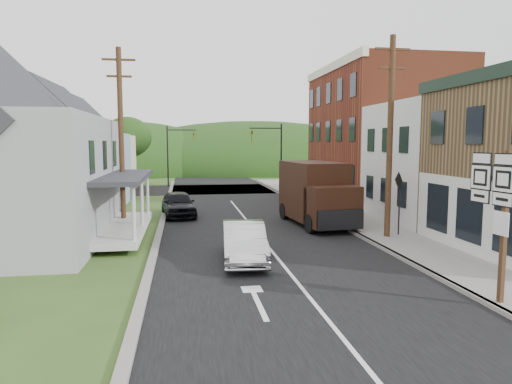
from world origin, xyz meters
name	(u,v)px	position (x,y,z in m)	size (l,w,h in m)	color
ground	(282,265)	(0.00, 0.00, 0.00)	(120.00, 120.00, 0.00)	#2D4719
road	(245,219)	(0.00, 10.00, 0.00)	(9.00, 90.00, 0.02)	black
cross_road	(221,189)	(0.00, 27.00, 0.00)	(60.00, 9.00, 0.02)	black
sidewalk_right	(356,221)	(5.90, 8.00, 0.07)	(2.80, 55.00, 0.15)	slate
curb_right	(333,221)	(4.55, 8.00, 0.07)	(0.20, 55.00, 0.15)	slate
curb_left	(161,226)	(-4.65, 8.00, 0.06)	(0.30, 55.00, 0.12)	slate
storefront_white	(454,163)	(11.30, 7.50, 3.25)	(8.00, 7.00, 6.50)	silver
storefront_red	(381,134)	(11.30, 17.00, 5.00)	(8.00, 12.00, 10.00)	maroon
house_blue	(71,152)	(-11.00, 17.00, 3.69)	(7.14, 8.16, 7.28)	#89A6BB
house_cream	(90,150)	(-11.50, 26.00, 3.69)	(7.14, 8.16, 7.28)	beige
utility_pole_right	(390,136)	(5.60, 3.50, 4.66)	(1.60, 0.26, 9.00)	#472D19
utility_pole_left	(121,137)	(-6.50, 8.00, 4.66)	(1.60, 0.26, 9.00)	#472D19
traffic_signal_right	(273,149)	(4.30, 23.50, 3.76)	(2.87, 0.20, 6.00)	black
traffic_signal_left	(175,149)	(-4.30, 30.50, 3.76)	(2.87, 0.20, 6.00)	black
tree_left_d	(127,137)	(-9.00, 32.00, 4.88)	(4.80, 4.80, 6.94)	#382616
forested_ridge	(206,171)	(0.00, 55.00, 0.00)	(90.00, 30.00, 16.00)	#16340F
silver_sedan	(244,242)	(-1.30, 0.68, 0.71)	(1.51, 4.33, 1.43)	silver
dark_sedan	(178,204)	(-3.80, 11.43, 0.75)	(1.76, 4.38, 1.49)	black
delivery_van	(316,194)	(3.45, 7.47, 1.69)	(2.93, 6.15, 3.33)	black
route_sign_cluster	(504,205)	(4.74, -5.07, 2.75)	(0.32, 2.29, 4.02)	#472D19
warning_sign	(399,194)	(6.24, 3.73, 2.01)	(0.13, 0.81, 2.91)	black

